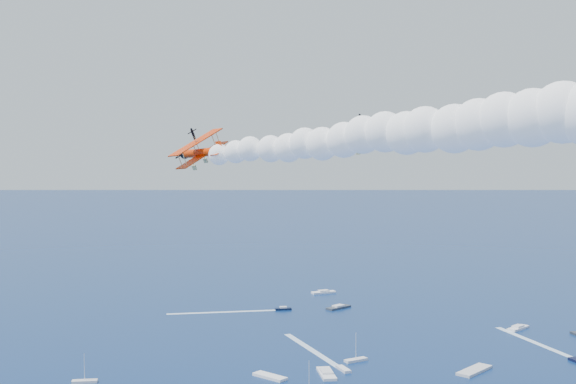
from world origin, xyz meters
The scene contains 6 objects.
biplane_lead centered at (5.63, 27.27, 59.26)m, with size 7.78×8.72×5.25m, color #FF3205, non-canonical shape.
biplane_trail centered at (-8.29, 10.49, 57.43)m, with size 7.66×8.59×5.17m, color red, non-canonical shape.
smoke_trail_lead centered at (30.63, 25.00, 61.13)m, with size 49.67×9.65×9.39m, color white, non-canonical shape.
smoke_trail_trail centered at (16.74, 8.62, 59.30)m, with size 49.73×8.93×9.39m, color white, non-canonical shape.
spectator_boats centered at (-11.09, 118.50, 0.35)m, with size 217.34×171.42×0.70m.
boat_wakes centered at (-65.88, 141.60, 0.03)m, with size 131.62×68.93×0.04m.
Camera 1 is at (55.79, -61.21, 58.36)m, focal length 48.04 mm.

